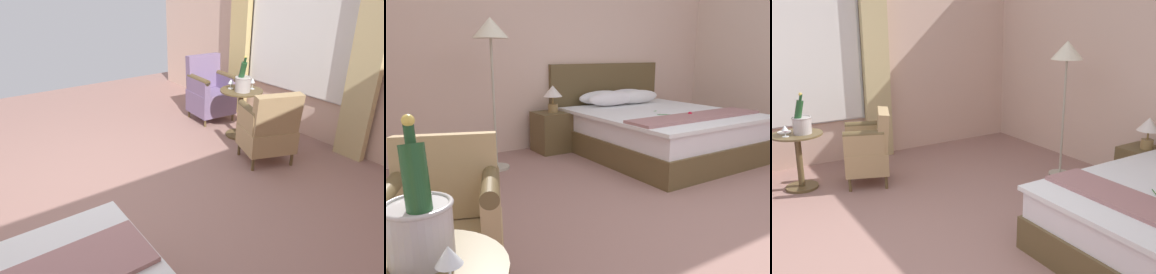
% 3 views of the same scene
% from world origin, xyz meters
% --- Properties ---
extents(ground_plane, '(8.08, 8.08, 0.00)m').
position_xyz_m(ground_plane, '(0.00, 0.00, 0.00)').
color(ground_plane, '#997067').
extents(wall_headboard_side, '(6.22, 0.12, 3.07)m').
position_xyz_m(wall_headboard_side, '(0.00, 3.35, 1.53)').
color(wall_headboard_side, beige).
rests_on(wall_headboard_side, ground).
extents(bed, '(1.94, 2.27, 1.14)m').
position_xyz_m(bed, '(1.05, 2.21, 0.32)').
color(bed, brown).
rests_on(bed, ground).
extents(nightstand, '(0.51, 0.43, 0.53)m').
position_xyz_m(nightstand, '(-0.03, 2.98, 0.26)').
color(nightstand, brown).
rests_on(nightstand, ground).
extents(bedside_lamp, '(0.25, 0.25, 0.35)m').
position_xyz_m(bedside_lamp, '(-0.03, 2.98, 0.77)').
color(bedside_lamp, '#987A49').
rests_on(bedside_lamp, nightstand).
extents(floor_lamp_brass, '(0.39, 0.39, 1.67)m').
position_xyz_m(floor_lamp_brass, '(-0.96, 2.63, 1.43)').
color(floor_lamp_brass, '#B7B29F').
rests_on(floor_lamp_brass, ground).
extents(champagne_bucket, '(0.21, 0.21, 0.47)m').
position_xyz_m(champagne_bucket, '(-2.24, -0.17, 0.79)').
color(champagne_bucket, '#B5ADAD').
rests_on(champagne_bucket, side_table_round).
extents(wine_glass_near_edge, '(0.08, 0.08, 0.13)m').
position_xyz_m(wine_glass_near_edge, '(-2.20, -0.36, 0.75)').
color(wine_glass_near_edge, white).
rests_on(wine_glass_near_edge, side_table_round).
extents(armchair_by_window, '(0.70, 0.68, 0.88)m').
position_xyz_m(armchair_by_window, '(-2.01, 0.53, 0.43)').
color(armchair_by_window, brown).
rests_on(armchair_by_window, ground).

